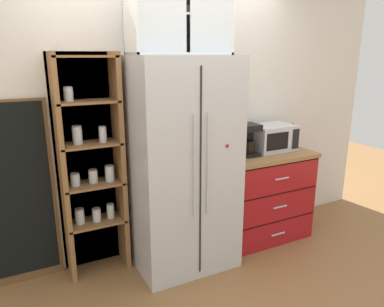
# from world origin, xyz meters

# --- Properties ---
(ground_plane) EXTENTS (10.75, 10.75, 0.00)m
(ground_plane) POSITION_xyz_m (0.00, 0.00, 0.00)
(ground_plane) COLOR olive
(wall_back_cream) EXTENTS (5.05, 0.10, 2.55)m
(wall_back_cream) POSITION_xyz_m (0.00, 0.40, 1.27)
(wall_back_cream) COLOR silver
(wall_back_cream) RESTS_ON ground
(refrigerator) EXTENTS (0.86, 0.71, 1.86)m
(refrigerator) POSITION_xyz_m (0.00, 0.01, 0.93)
(refrigerator) COLOR silver
(refrigerator) RESTS_ON ground
(pantry_shelf_column) EXTENTS (0.55, 0.30, 1.89)m
(pantry_shelf_column) POSITION_xyz_m (-0.73, 0.28, 0.96)
(pantry_shelf_column) COLOR brown
(pantry_shelf_column) RESTS_ON ground
(counter_cabinet) EXTENTS (0.97, 0.60, 0.91)m
(counter_cabinet) POSITION_xyz_m (0.94, 0.07, 0.46)
(counter_cabinet) COLOR #A8161C
(counter_cabinet) RESTS_ON ground
(microwave) EXTENTS (0.44, 0.33, 0.26)m
(microwave) POSITION_xyz_m (1.07, 0.12, 1.04)
(microwave) COLOR silver
(microwave) RESTS_ON counter_cabinet
(coffee_maker) EXTENTS (0.17, 0.20, 0.31)m
(coffee_maker) POSITION_xyz_m (0.73, 0.07, 1.07)
(coffee_maker) COLOR black
(coffee_maker) RESTS_ON counter_cabinet
(mug_sage) EXTENTS (0.11, 0.08, 0.09)m
(mug_sage) POSITION_xyz_m (0.54, 0.03, 0.96)
(mug_sage) COLOR #8CA37F
(mug_sage) RESTS_ON counter_cabinet
(bottle_cobalt) EXTENTS (0.07, 0.07, 0.25)m
(bottle_cobalt) POSITION_xyz_m (1.36, 0.13, 1.02)
(bottle_cobalt) COLOR navy
(bottle_cobalt) RESTS_ON counter_cabinet
(upper_cabinet) EXTENTS (0.83, 0.32, 0.60)m
(upper_cabinet) POSITION_xyz_m (0.00, 0.05, 2.16)
(upper_cabinet) COLOR silver
(upper_cabinet) RESTS_ON refrigerator
(chalkboard_menu) EXTENTS (0.60, 0.04, 1.54)m
(chalkboard_menu) POSITION_xyz_m (-1.32, 0.33, 0.77)
(chalkboard_menu) COLOR brown
(chalkboard_menu) RESTS_ON ground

